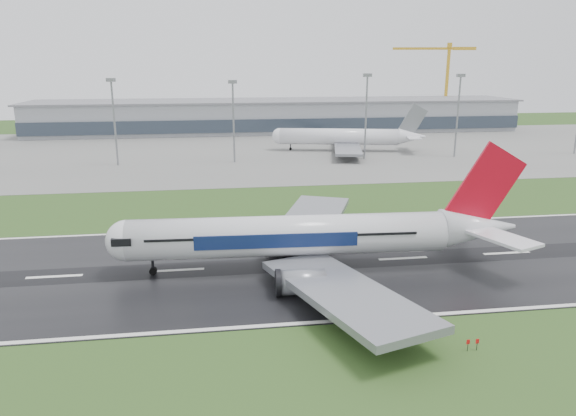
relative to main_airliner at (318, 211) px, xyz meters
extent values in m
plane|color=#274619|center=(16.32, 2.57, -10.36)|extent=(520.00, 520.00, 0.00)
cube|color=black|center=(16.32, 2.57, -10.31)|extent=(400.00, 45.00, 0.10)
cube|color=slate|center=(16.32, 127.57, -10.32)|extent=(400.00, 130.00, 0.08)
cube|color=gray|center=(16.32, 187.57, -2.86)|extent=(240.00, 36.00, 15.00)
cylinder|color=gray|center=(-49.37, 102.57, 3.61)|extent=(0.64, 0.64, 27.93)
cylinder|color=gray|center=(-9.53, 102.57, 3.21)|extent=(0.64, 0.64, 27.13)
cylinder|color=gray|center=(37.68, 102.57, 4.22)|extent=(0.64, 0.64, 29.16)
cylinder|color=gray|center=(72.32, 102.57, 4.11)|extent=(0.64, 0.64, 28.94)
camera|label=1|loc=(-16.91, -83.84, 24.01)|focal=33.25mm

